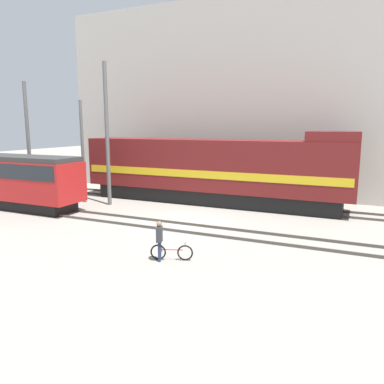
{
  "coord_description": "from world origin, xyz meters",
  "views": [
    {
      "loc": [
        8.73,
        -18.39,
        5.35
      ],
      "look_at": [
        0.48,
        -0.25,
        1.8
      ],
      "focal_mm": 35.0,
      "sensor_mm": 36.0,
      "label": 1
    }
  ],
  "objects_px": {
    "person": "(159,237)",
    "bicycle": "(172,252)",
    "freight_locomotive": "(214,170)",
    "utility_pole_center": "(83,152)",
    "streetcar": "(17,178)",
    "utility_pole_left": "(28,140)",
    "utility_pole_right": "(107,135)"
  },
  "relations": [
    {
      "from": "person",
      "to": "bicycle",
      "type": "bearing_deg",
      "value": 36.97
    },
    {
      "from": "freight_locomotive",
      "to": "bicycle",
      "type": "relative_size",
      "value": 11.27
    },
    {
      "from": "freight_locomotive",
      "to": "utility_pole_center",
      "type": "distance_m",
      "value": 9.14
    },
    {
      "from": "streetcar",
      "to": "bicycle",
      "type": "xyz_separation_m",
      "value": [
        13.59,
        -4.4,
        -1.65
      ]
    },
    {
      "from": "bicycle",
      "to": "utility_pole_left",
      "type": "relative_size",
      "value": 0.19
    },
    {
      "from": "utility_pole_center",
      "to": "utility_pole_right",
      "type": "bearing_deg",
      "value": 0.0
    },
    {
      "from": "utility_pole_right",
      "to": "freight_locomotive",
      "type": "bearing_deg",
      "value": 28.09
    },
    {
      "from": "freight_locomotive",
      "to": "person",
      "type": "distance_m",
      "value": 11.69
    },
    {
      "from": "bicycle",
      "to": "utility_pole_center",
      "type": "bearing_deg",
      "value": 144.67
    },
    {
      "from": "freight_locomotive",
      "to": "streetcar",
      "type": "bearing_deg",
      "value": -148.72
    },
    {
      "from": "freight_locomotive",
      "to": "person",
      "type": "xyz_separation_m",
      "value": [
        2.14,
        -11.41,
        -1.34
      ]
    },
    {
      "from": "utility_pole_center",
      "to": "utility_pole_left",
      "type": "bearing_deg",
      "value": 180.0
    },
    {
      "from": "streetcar",
      "to": "person",
      "type": "relative_size",
      "value": 5.67
    },
    {
      "from": "freight_locomotive",
      "to": "streetcar",
      "type": "xyz_separation_m",
      "value": [
        -11.06,
        -6.72,
        -0.35
      ]
    },
    {
      "from": "utility_pole_right",
      "to": "utility_pole_left",
      "type": "bearing_deg",
      "value": 180.0
    },
    {
      "from": "bicycle",
      "to": "utility_pole_right",
      "type": "bearing_deg",
      "value": 138.67
    },
    {
      "from": "bicycle",
      "to": "person",
      "type": "xyz_separation_m",
      "value": [
        -0.39,
        -0.29,
        0.67
      ]
    },
    {
      "from": "streetcar",
      "to": "utility_pole_left",
      "type": "bearing_deg",
      "value": 126.03
    },
    {
      "from": "utility_pole_left",
      "to": "utility_pole_center",
      "type": "distance_m",
      "value": 5.14
    },
    {
      "from": "utility_pole_center",
      "to": "utility_pole_right",
      "type": "xyz_separation_m",
      "value": [
        2.12,
        0.0,
        1.18
      ]
    },
    {
      "from": "person",
      "to": "utility_pole_center",
      "type": "xyz_separation_m",
      "value": [
        -10.56,
        8.05,
        2.53
      ]
    },
    {
      "from": "utility_pole_left",
      "to": "person",
      "type": "bearing_deg",
      "value": -27.23
    },
    {
      "from": "bicycle",
      "to": "streetcar",
      "type": "bearing_deg",
      "value": 162.06
    },
    {
      "from": "freight_locomotive",
      "to": "utility_pole_right",
      "type": "distance_m",
      "value": 7.52
    },
    {
      "from": "person",
      "to": "utility_pole_center",
      "type": "relative_size",
      "value": 0.23
    },
    {
      "from": "utility_pole_right",
      "to": "bicycle",
      "type": "bearing_deg",
      "value": -41.33
    },
    {
      "from": "streetcar",
      "to": "utility_pole_right",
      "type": "bearing_deg",
      "value": 35.18
    },
    {
      "from": "freight_locomotive",
      "to": "streetcar",
      "type": "height_order",
      "value": "freight_locomotive"
    },
    {
      "from": "utility_pole_center",
      "to": "utility_pole_right",
      "type": "height_order",
      "value": "utility_pole_right"
    },
    {
      "from": "freight_locomotive",
      "to": "bicycle",
      "type": "xyz_separation_m",
      "value": [
        2.53,
        -11.12,
        -2.0
      ]
    },
    {
      "from": "bicycle",
      "to": "utility_pole_left",
      "type": "xyz_separation_m",
      "value": [
        -16.03,
        7.76,
        3.93
      ]
    },
    {
      "from": "freight_locomotive",
      "to": "person",
      "type": "height_order",
      "value": "freight_locomotive"
    }
  ]
}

